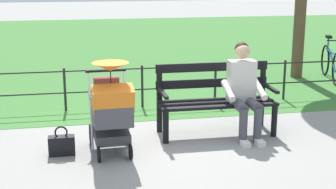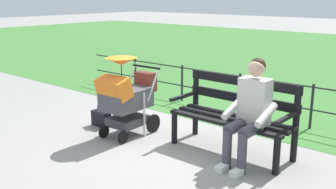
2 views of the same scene
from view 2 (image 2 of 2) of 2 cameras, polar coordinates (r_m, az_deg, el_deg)
ground_plane at (r=5.66m, az=1.82°, el=-6.35°), size 60.00×60.00×0.00m
park_bench at (r=5.16m, az=9.64°, el=-2.48°), size 1.60×0.61×0.96m
person_on_bench at (r=4.77m, az=11.74°, el=-2.06°), size 0.53×0.74×1.28m
stroller at (r=5.63m, az=-6.11°, el=-0.20°), size 0.53×0.91×1.15m
handbag at (r=6.22m, az=-9.64°, el=-3.38°), size 0.32×0.14×0.37m
park_fence at (r=6.70m, az=12.32°, el=0.36°), size 7.50×0.04×0.70m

